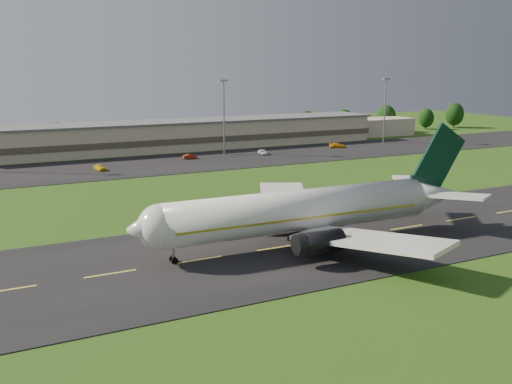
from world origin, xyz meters
name	(u,v)px	position (x,y,z in m)	size (l,w,h in m)	color
ground	(407,228)	(0.00, 0.00, 0.00)	(360.00, 360.00, 0.00)	#214511
taxiway	(407,228)	(0.00, 0.00, 0.05)	(220.00, 30.00, 0.10)	black
apron	(219,160)	(0.00, 72.00, 0.05)	(260.00, 30.00, 0.10)	black
airliner	(305,211)	(-17.83, -0.02, 4.66)	(51.28, 42.17, 15.57)	silver
terminal	(207,134)	(6.40, 96.18, 3.99)	(145.00, 16.00, 8.40)	tan
light_mast_centre	(224,108)	(5.00, 80.00, 12.74)	(2.40, 1.20, 20.35)	gray
light_mast_east	(385,103)	(60.00, 80.00, 12.74)	(2.40, 1.20, 20.35)	gray
tree_line	(272,124)	(34.14, 106.50, 4.97)	(200.31, 8.88, 9.90)	black
service_vehicle_a	(100,167)	(-31.00, 69.67, 0.79)	(1.64, 4.08, 1.39)	yellow
service_vehicle_b	(190,157)	(-6.36, 76.40, 0.69)	(1.26, 3.61, 1.19)	maroon
service_vehicle_c	(263,152)	(14.48, 75.08, 0.71)	(2.04, 4.42, 1.23)	silver
service_vehicle_d	(337,145)	(40.37, 76.93, 0.80)	(1.96, 4.81, 1.40)	#EFA20E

